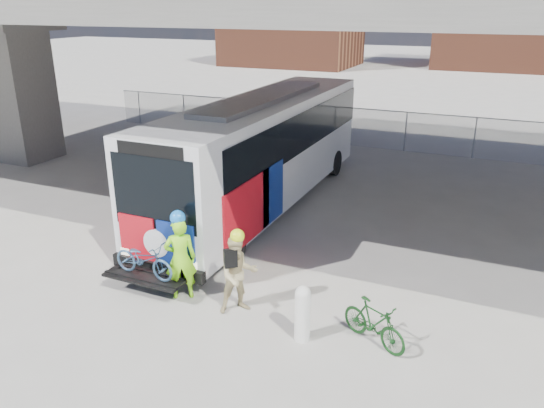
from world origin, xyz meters
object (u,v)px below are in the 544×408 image
Objects in this scene: bollard at (302,311)px; bike_parked at (374,323)px; cyclist_hivis at (180,256)px; bus at (264,144)px; cyclist_tan at (238,273)px.

bike_parked is at bearing 18.19° from bollard.
cyclist_hivis is at bearing 117.08° from bike_parked.
cyclist_hivis is (0.83, -6.33, -1.07)m from bus.
cyclist_tan is (-1.67, 0.44, 0.28)m from bollard.
bollard is 0.62× the size of cyclist_tan.
cyclist_hivis is 1.48m from cyclist_tan.
bus is 5.98× the size of cyclist_hivis.
bus reaches higher than cyclist_hivis.
bollard is 0.78× the size of bike_parked.
bus is at bearing 120.45° from bollard.
cyclist_hivis is at bearing 138.49° from cyclist_tan.
cyclist_tan reaches higher than bike_parked.
cyclist_hivis reaches higher than bike_parked.
bus is 6.48m from cyclist_hivis.
bollard is (3.98, -6.78, -1.46)m from bus.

